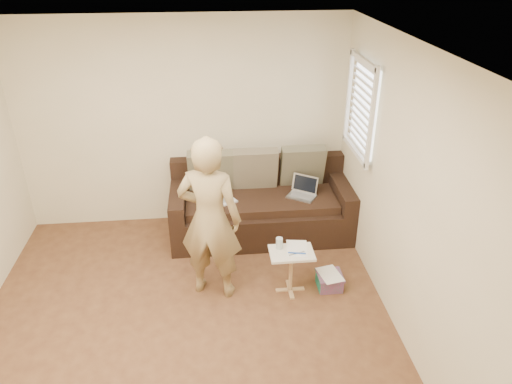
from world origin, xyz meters
TOP-DOWN VIEW (x-y plane):
  - floor at (0.00, 0.00)m, footprint 4.50×4.50m
  - ceiling at (0.00, 0.00)m, footprint 4.50×4.50m
  - wall_back at (0.00, 2.25)m, footprint 4.00×0.00m
  - wall_right at (2.00, 0.00)m, footprint 0.00×4.50m
  - window_blinds at (1.95, 1.50)m, footprint 0.12×0.88m
  - sofa at (0.90, 1.77)m, footprint 2.20×0.95m
  - pillow_left at (0.30, 2.00)m, footprint 0.55×0.29m
  - pillow_mid at (0.85, 1.99)m, footprint 0.55×0.27m
  - pillow_right at (1.45, 2.02)m, footprint 0.55×0.28m
  - laptop_silver at (1.39, 1.70)m, footprint 0.40×0.38m
  - laptop_white at (0.40, 1.68)m, footprint 0.42×0.38m
  - person at (0.27, 0.69)m, footprint 0.74×0.60m
  - side_table at (1.08, 0.61)m, footprint 0.45×0.31m
  - drinking_glass at (0.97, 0.69)m, footprint 0.07×0.07m
  - scissors at (1.13, 0.56)m, footprint 0.20×0.15m
  - paper_on_table at (1.15, 0.66)m, footprint 0.25×0.33m
  - striped_box at (1.51, 0.62)m, footprint 0.27×0.27m

SIDE VIEW (x-z plane):
  - floor at x=0.00m, z-range 0.00..0.00m
  - striped_box at x=1.51m, z-range 0.00..0.17m
  - side_table at x=1.08m, z-range 0.00..0.49m
  - sofa at x=0.90m, z-range 0.00..0.85m
  - paper_on_table at x=1.15m, z-range 0.49..0.50m
  - scissors at x=1.13m, z-range 0.49..0.51m
  - laptop_silver at x=1.39m, z-range 0.41..0.63m
  - laptop_white at x=0.40m, z-range 0.39..0.65m
  - drinking_glass at x=0.97m, z-range 0.49..0.61m
  - pillow_left at x=0.30m, z-range 0.51..1.07m
  - pillow_mid at x=0.85m, z-range 0.51..1.07m
  - pillow_right at x=1.45m, z-range 0.51..1.07m
  - person at x=0.27m, z-range 0.00..1.75m
  - wall_back at x=0.00m, z-range -0.70..3.30m
  - wall_right at x=2.00m, z-range -0.95..3.55m
  - window_blinds at x=1.95m, z-range 1.16..2.24m
  - ceiling at x=0.00m, z-range 2.60..2.60m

